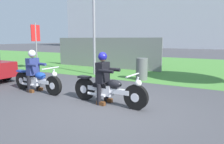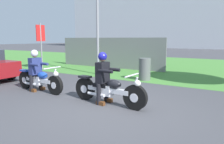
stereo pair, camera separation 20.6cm
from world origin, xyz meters
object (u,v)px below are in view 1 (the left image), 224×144
rider_lead (103,74)px  motorcycle_follow (37,81)px  sign_banner (36,39)px  trash_can (142,69)px  rider_follow (33,67)px  motorcycle_lead (109,90)px

rider_lead → motorcycle_follow: bearing=-176.9°
motorcycle_follow → sign_banner: 5.56m
rider_lead → trash_can: (-0.29, 3.62, -0.35)m
rider_follow → sign_banner: bearing=140.3°
rider_lead → rider_follow: (-2.72, 0.02, -0.01)m
motorcycle_follow → rider_lead: bearing=3.1°
trash_can → sign_banner: bearing=-179.7°
motorcycle_lead → motorcycle_follow: size_ratio=1.05×
rider_follow → trash_can: (2.43, 3.60, -0.34)m
rider_follow → rider_lead: bearing=2.9°
rider_lead → rider_follow: size_ratio=1.01×
rider_follow → motorcycle_follow: bearing=-0.9°
motorcycle_follow → sign_banner: bearing=141.5°
rider_lead → trash_can: rider_lead is taller
rider_follow → sign_banner: (-3.86, 3.57, 0.92)m
motorcycle_lead → trash_can: bearing=100.4°
motorcycle_lead → rider_lead: rider_lead is taller
motorcycle_lead → trash_can: trash_can is taller
motorcycle_follow → sign_banner: size_ratio=0.83×
trash_can → sign_banner: 6.41m
rider_lead → trash_can: size_ratio=1.49×
motorcycle_lead → sign_banner: size_ratio=0.87×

